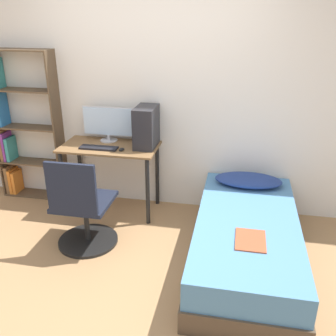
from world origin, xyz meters
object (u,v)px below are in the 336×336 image
(bed, at_px, (246,240))
(keyboard, at_px, (99,148))
(bookshelf, at_px, (17,129))
(pc_tower, at_px, (146,127))
(monitor, at_px, (108,123))
(office_chair, at_px, (83,214))

(bed, height_order, keyboard, keyboard)
(bookshelf, distance_m, keyboard, 1.15)
(bookshelf, relative_size, pc_tower, 4.05)
(bookshelf, bearing_deg, bed, -17.62)
(bed, xyz_separation_m, monitor, (-1.57, 0.86, 0.77))
(bookshelf, relative_size, office_chair, 1.86)
(bed, distance_m, pc_tower, 1.56)
(office_chair, relative_size, bed, 0.48)
(monitor, distance_m, keyboard, 0.34)
(office_chair, relative_size, monitor, 1.62)
(bookshelf, xyz_separation_m, keyboard, (1.12, -0.28, -0.06))
(office_chair, height_order, monitor, monitor)
(office_chair, xyz_separation_m, pc_tower, (0.43, 0.83, 0.64))
(office_chair, bearing_deg, bookshelf, 141.83)
(office_chair, distance_m, bed, 1.54)
(keyboard, height_order, pc_tower, pc_tower)
(bookshelf, height_order, office_chair, bookshelf)
(bookshelf, xyz_separation_m, bed, (2.71, -0.86, -0.63))
(bookshelf, distance_m, monitor, 1.14)
(bookshelf, distance_m, office_chair, 1.57)
(office_chair, height_order, bed, office_chair)
(bed, distance_m, monitor, 1.95)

